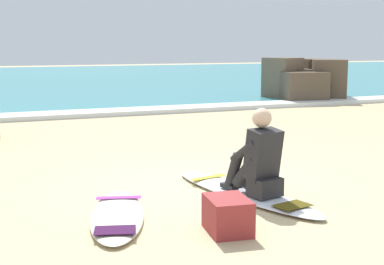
{
  "coord_description": "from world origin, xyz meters",
  "views": [
    {
      "loc": [
        -2.62,
        -5.72,
        1.69
      ],
      "look_at": [
        0.13,
        0.76,
        0.55
      ],
      "focal_mm": 51.05,
      "sensor_mm": 36.0,
      "label": 1
    }
  ],
  "objects_px": {
    "surfboard_main": "(244,192)",
    "beach_bag": "(228,215)",
    "surfer_seated": "(258,161)",
    "surfboard_spare_near": "(117,215)"
  },
  "relations": [
    {
      "from": "surfer_seated",
      "to": "surfboard_spare_near",
      "type": "bearing_deg",
      "value": -179.12
    },
    {
      "from": "surfboard_main",
      "to": "surfboard_spare_near",
      "type": "height_order",
      "value": "same"
    },
    {
      "from": "surfboard_spare_near",
      "to": "beach_bag",
      "type": "xyz_separation_m",
      "value": [
        0.82,
        -0.78,
        0.12
      ]
    },
    {
      "from": "surfer_seated",
      "to": "surfboard_main",
      "type": "bearing_deg",
      "value": 101.89
    },
    {
      "from": "beach_bag",
      "to": "surfboard_main",
      "type": "bearing_deg",
      "value": 55.01
    },
    {
      "from": "surfboard_main",
      "to": "beach_bag",
      "type": "relative_size",
      "value": 5.12
    },
    {
      "from": "surfboard_spare_near",
      "to": "surfboard_main",
      "type": "bearing_deg",
      "value": 9.22
    },
    {
      "from": "surfer_seated",
      "to": "surfboard_spare_near",
      "type": "height_order",
      "value": "surfer_seated"
    },
    {
      "from": "surfer_seated",
      "to": "beach_bag",
      "type": "bearing_deg",
      "value": -133.73
    },
    {
      "from": "surfboard_main",
      "to": "surfboard_spare_near",
      "type": "bearing_deg",
      "value": -170.78
    }
  ]
}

